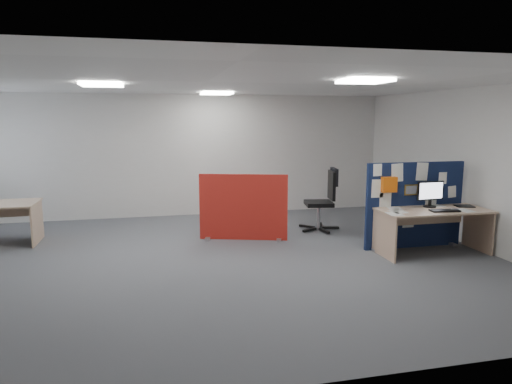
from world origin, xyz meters
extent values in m
plane|color=#585A60|center=(0.00, 0.00, 0.00)|extent=(9.00, 9.00, 0.00)
cube|color=white|center=(0.00, 0.00, 2.70)|extent=(9.00, 7.00, 0.02)
cube|color=silver|center=(0.00, 3.50, 1.35)|extent=(9.00, 0.02, 2.70)
cube|color=silver|center=(0.00, -3.50, 1.35)|extent=(9.00, 0.02, 2.70)
cube|color=silver|center=(4.50, 0.00, 1.35)|extent=(0.02, 7.00, 2.70)
cube|color=white|center=(2.00, -1.00, 2.67)|extent=(0.60, 0.60, 0.04)
cube|color=white|center=(-1.50, 0.50, 2.67)|extent=(0.60, 0.60, 0.04)
cube|color=white|center=(0.50, 2.50, 2.67)|extent=(0.60, 0.60, 0.04)
cube|color=#111C3E|center=(3.48, -0.01, 0.73)|extent=(1.77, 0.06, 1.46)
cube|color=#AAABAF|center=(2.75, -0.01, 0.02)|extent=(0.08, 0.30, 0.04)
cube|color=#AAABAF|center=(4.21, -0.01, 0.02)|extent=(0.08, 0.30, 0.04)
cube|color=white|center=(2.75, -0.04, 1.35)|extent=(0.15, 0.01, 0.20)
cube|color=white|center=(3.11, -0.04, 1.30)|extent=(0.21, 0.01, 0.30)
cube|color=white|center=(3.57, -0.04, 1.30)|extent=(0.21, 0.01, 0.30)
cube|color=white|center=(3.96, -0.04, 1.18)|extent=(0.15, 0.01, 0.20)
cube|color=white|center=(2.92, -0.04, 0.82)|extent=(0.21, 0.01, 0.30)
cube|color=white|center=(3.77, -0.04, 0.74)|extent=(0.21, 0.01, 0.30)
cube|color=white|center=(4.16, -0.04, 0.94)|extent=(0.15, 0.01, 0.20)
cube|color=white|center=(3.36, -0.04, 0.51)|extent=(0.21, 0.01, 0.30)
cube|color=white|center=(2.77, -0.04, 1.04)|extent=(0.21, 0.01, 0.30)
cube|color=gold|center=(3.38, -0.04, 1.00)|extent=(0.24, 0.01, 0.18)
cube|color=orange|center=(2.95, -0.09, 1.11)|extent=(0.25, 0.10, 0.25)
cube|color=tan|center=(3.58, -0.41, 0.71)|extent=(1.77, 0.79, 0.03)
cube|color=tan|center=(2.72, -0.41, 0.35)|extent=(0.03, 0.72, 0.70)
cube|color=tan|center=(4.44, -0.41, 0.35)|extent=(0.03, 0.72, 0.70)
cube|color=tan|center=(3.58, -0.04, 0.55)|extent=(1.60, 0.02, 0.30)
cylinder|color=black|center=(3.63, -0.22, 0.74)|extent=(0.20, 0.20, 0.02)
cube|color=black|center=(3.63, -0.22, 0.80)|extent=(0.04, 0.03, 0.10)
cube|color=black|center=(3.63, -0.22, 1.01)|extent=(0.49, 0.08, 0.31)
cube|color=silver|center=(3.63, -0.24, 1.01)|extent=(0.45, 0.05, 0.27)
cube|color=black|center=(3.65, -0.59, 0.74)|extent=(0.47, 0.23, 0.02)
cube|color=#AAABAF|center=(3.83, -0.58, 0.74)|extent=(0.11, 0.08, 0.03)
cube|color=black|center=(4.22, -0.30, 0.74)|extent=(0.32, 0.28, 0.01)
cube|color=#A82615|center=(0.76, 1.12, 0.60)|extent=(1.54, 0.52, 1.19)
cube|color=#AAABAF|center=(0.11, 1.12, 0.02)|extent=(0.08, 0.30, 0.04)
cube|color=#AAABAF|center=(1.41, 1.12, 0.02)|extent=(0.08, 0.30, 0.04)
cube|color=tan|center=(-2.83, 1.75, 0.35)|extent=(0.03, 0.81, 0.70)
cube|color=black|center=(2.58, 1.43, 0.04)|extent=(0.34, 0.11, 0.04)
cube|color=black|center=(2.45, 1.69, 0.04)|extent=(0.20, 0.32, 0.04)
cube|color=black|center=(2.16, 1.65, 0.04)|extent=(0.27, 0.28, 0.04)
cube|color=black|center=(2.11, 1.36, 0.04)|extent=(0.32, 0.20, 0.04)
cube|color=black|center=(2.37, 1.23, 0.04)|extent=(0.10, 0.34, 0.04)
cylinder|color=#AAABAF|center=(2.33, 1.47, 0.28)|extent=(0.07, 0.07, 0.47)
cube|color=black|center=(2.33, 1.47, 0.53)|extent=(0.59, 0.59, 0.08)
cube|color=black|center=(2.58, 1.43, 0.89)|extent=(0.13, 0.47, 0.56)
cube|color=black|center=(2.62, 1.42, 1.06)|extent=(0.14, 0.43, 0.33)
cube|color=white|center=(2.92, -0.44, 0.73)|extent=(0.23, 0.32, 0.00)
cube|color=white|center=(3.00, -0.22, 0.73)|extent=(0.28, 0.34, 0.00)
cube|color=white|center=(4.00, -0.60, 0.73)|extent=(0.24, 0.32, 0.00)
cube|color=white|center=(2.78, -0.59, 0.73)|extent=(0.24, 0.32, 0.00)
cube|color=white|center=(3.82, -0.11, 0.73)|extent=(0.23, 0.31, 0.00)
camera|label=1|loc=(-0.82, -6.77, 2.18)|focal=32.00mm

